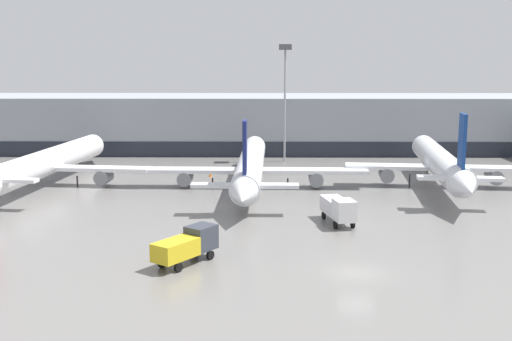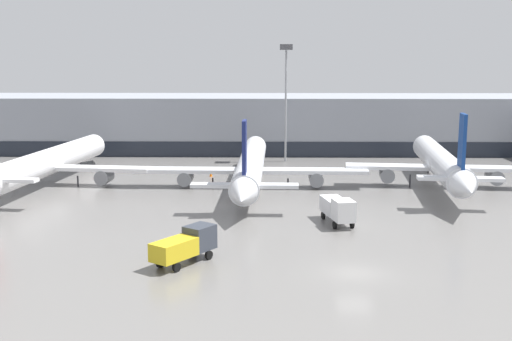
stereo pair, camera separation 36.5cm
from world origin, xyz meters
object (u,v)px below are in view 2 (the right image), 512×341
Objects in this scene: parked_jet_2 at (441,163)px; parked_jet_4 at (251,166)px; parked_jet_0 at (47,163)px; service_truck_0 at (186,244)px; apron_light_mast_1 at (286,69)px; service_truck_1 at (338,208)px; traffic_cone_2 at (211,174)px.

parked_jet_4 is at bearing 97.21° from parked_jet_2.
service_truck_0 is at bearing -139.44° from parked_jet_0.
apron_light_mast_1 reaches higher than parked_jet_2.
parked_jet_0 is at bearing -130.36° from service_truck_1.
service_truck_1 is at bearing -112.52° from parked_jet_0.
parked_jet_4 reaches higher than traffic_cone_2.
parked_jet_0 is 1.07× the size of parked_jet_2.
service_truck_1 is at bearing 146.77° from parked_jet_2.
parked_jet_2 is at bearing -13.01° from traffic_cone_2.
traffic_cone_2 is (-5.30, 6.92, -2.17)m from parked_jet_4.
apron_light_mast_1 is (-17.82, 18.79, 10.71)m from parked_jet_2.
apron_light_mast_1 is (8.92, 47.78, 12.14)m from service_truck_0.
parked_jet_4 is 6.87× the size of service_truck_0.
service_truck_0 is 17.28m from service_truck_1.
parked_jet_2 reaches higher than parked_jet_4.
service_truck_0 is at bearing 172.81° from parked_jet_4.
parked_jet_0 is at bearing 69.97° from service_truck_0.
service_truck_1 is 7.63× the size of traffic_cone_2.
parked_jet_4 is 2.28× the size of apron_light_mast_1.
parked_jet_4 is 6.48× the size of service_truck_1.
parked_jet_0 reaches higher than parked_jet_4.
parked_jet_4 reaches higher than service_truck_0.
service_truck_1 is (-14.07, -17.25, -1.40)m from parked_jet_2.
apron_light_mast_1 is at bearing 50.94° from traffic_cone_2.
service_truck_0 is 0.33× the size of apron_light_mast_1.
service_truck_1 reaches higher than traffic_cone_2.
parked_jet_0 is 36.22m from service_truck_0.
traffic_cone_2 is at bearing -129.06° from apron_light_mast_1.
service_truck_1 is 27.42m from traffic_cone_2.
parked_jet_4 is at bearing -52.54° from traffic_cone_2.
service_truck_1 is at bearing -84.06° from apron_light_mast_1.
traffic_cone_2 is at bearing 37.40° from service_truck_0.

